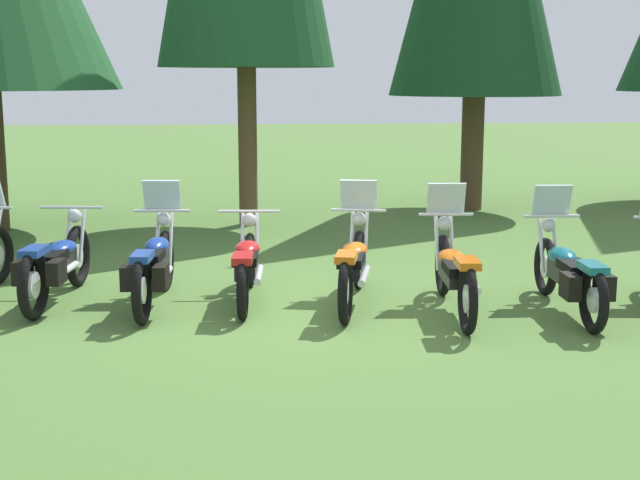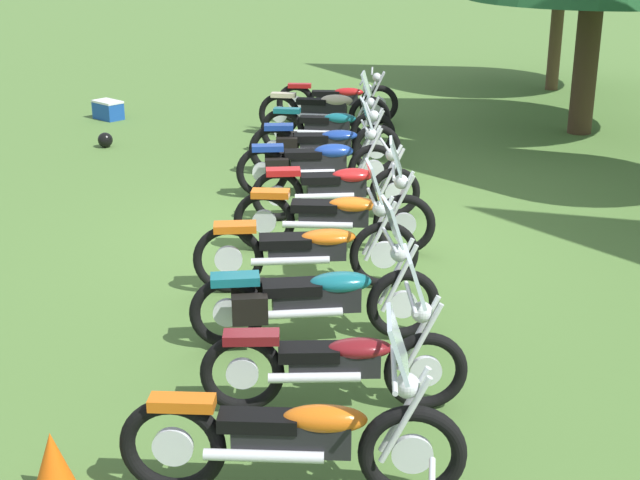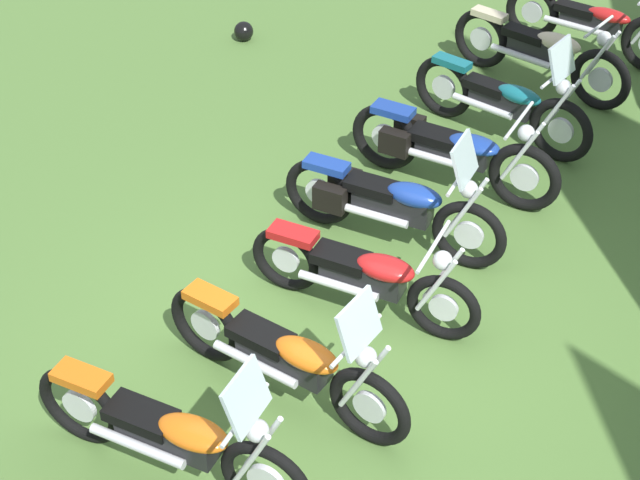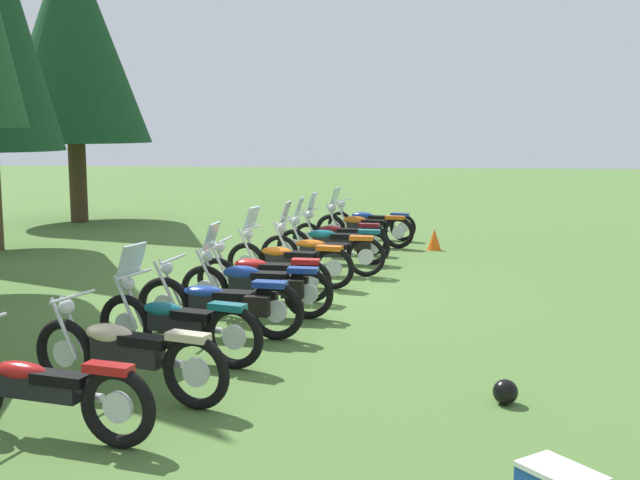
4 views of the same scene
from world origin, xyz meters
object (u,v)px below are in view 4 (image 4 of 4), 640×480
object	(u,v)px
motorcycle_8	(334,241)
pine_tree_4	(72,36)
motorcycle_11	(370,222)
motorcycle_0	(40,389)
motorcycle_9	(338,234)
motorcycle_10	(363,227)
motorcycle_1	(126,353)
dropped_helmet	(505,392)
traffic_cone	(434,239)
motorcycle_2	(176,323)
motorcycle_5	(263,273)
motorcycle_3	(222,303)
motorcycle_6	(288,259)
motorcycle_4	(257,284)
motorcycle_7	(321,250)

from	to	relation	value
motorcycle_8	pine_tree_4	world-z (taller)	pine_tree_4
motorcycle_11	motorcycle_0	bearing A→B (deg)	95.49
motorcycle_9	motorcycle_8	bearing A→B (deg)	98.25
motorcycle_10	motorcycle_0	bearing A→B (deg)	90.62
motorcycle_1	dropped_helmet	bearing A→B (deg)	-159.38
motorcycle_0	motorcycle_9	size ratio (longest dim) A/B	1.08
motorcycle_10	traffic_cone	size ratio (longest dim) A/B	4.84
pine_tree_4	dropped_helmet	world-z (taller)	pine_tree_4
motorcycle_1	motorcycle_2	world-z (taller)	motorcycle_2
motorcycle_5	motorcycle_2	bearing A→B (deg)	86.21
motorcycle_0	motorcycle_3	world-z (taller)	motorcycle_3
motorcycle_9	dropped_helmet	xyz separation A→B (m)	(-9.21, -2.46, -0.31)
motorcycle_3	motorcycle_6	bearing A→B (deg)	-89.21
motorcycle_0	motorcycle_10	distance (m)	11.82
motorcycle_8	traffic_cone	xyz separation A→B (m)	(2.02, -2.09, -0.22)
motorcycle_0	motorcycle_4	world-z (taller)	motorcycle_4
motorcycle_6	motorcycle_10	xyz separation A→B (m)	(4.64, -1.07, -0.01)
motorcycle_1	motorcycle_11	size ratio (longest dim) A/B	1.04
motorcycle_11	traffic_cone	world-z (taller)	motorcycle_11
motorcycle_5	motorcycle_11	xyz separation A→B (m)	(7.14, -1.42, -0.01)
motorcycle_1	dropped_helmet	distance (m)	3.88
motorcycle_3	motorcycle_10	xyz separation A→B (m)	(8.07, -1.44, 0.00)
traffic_cone	motorcycle_10	bearing A→B (deg)	79.81
motorcycle_0	motorcycle_3	xyz separation A→B (m)	(3.53, -0.85, 0.02)
motorcycle_3	motorcycle_11	distance (m)	9.47
motorcycle_7	motorcycle_4	bearing A→B (deg)	84.26
motorcycle_9	motorcycle_1	bearing A→B (deg)	88.75
traffic_cone	motorcycle_4	bearing A→B (deg)	156.94
motorcycle_4	motorcycle_0	bearing A→B (deg)	80.98
motorcycle_11	dropped_helmet	xyz separation A→B (m)	(-11.58, -1.87, -0.30)
traffic_cone	motorcycle_11	bearing A→B (deg)	44.07
motorcycle_4	motorcycle_7	distance (m)	3.39
motorcycle_8	motorcycle_6	bearing A→B (deg)	77.37
motorcycle_1	dropped_helmet	size ratio (longest dim) A/B	9.01
pine_tree_4	dropped_helmet	size ratio (longest dim) A/B	32.29
motorcycle_10	motorcycle_11	size ratio (longest dim) A/B	1.04
motorcycle_3	motorcycle_4	bearing A→B (deg)	-95.86
motorcycle_10	pine_tree_4	size ratio (longest dim) A/B	0.28
motorcycle_4	motorcycle_11	size ratio (longest dim) A/B	1.04
motorcycle_0	traffic_cone	size ratio (longest dim) A/B	4.80
pine_tree_4	motorcycle_6	bearing A→B (deg)	-139.05
motorcycle_2	motorcycle_8	distance (m)	7.01
motorcycle_1	traffic_cone	world-z (taller)	motorcycle_1
motorcycle_2	motorcycle_10	world-z (taller)	motorcycle_2
motorcycle_9	traffic_cone	bearing A→B (deg)	-152.00
motorcycle_5	traffic_cone	xyz separation A→B (m)	(5.57, -2.93, -0.20)
motorcycle_6	motorcycle_8	distance (m)	2.40
motorcycle_2	traffic_cone	distance (m)	9.54
motorcycle_8	traffic_cone	bearing A→B (deg)	-133.68
motorcycle_5	motorcycle_8	world-z (taller)	motorcycle_8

